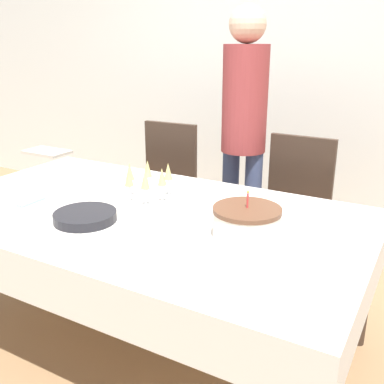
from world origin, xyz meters
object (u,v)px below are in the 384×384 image
at_px(dining_chair_far_right, 293,209).
at_px(champagne_tray, 147,184).
at_px(dining_chair_far_left, 164,186).
at_px(plate_stack_main, 85,216).
at_px(birthday_cake, 247,223).
at_px(high_chair, 58,177).
at_px(person_standing, 244,119).

distance_m(dining_chair_far_right, champagne_tray, 0.98).
distance_m(dining_chair_far_left, dining_chair_far_right, 0.93).
bearing_deg(dining_chair_far_left, plate_stack_main, -74.00).
bearing_deg(dining_chair_far_right, plate_stack_main, -118.06).
bearing_deg(champagne_tray, birthday_cake, -16.24).
bearing_deg(plate_stack_main, high_chair, 140.49).
distance_m(dining_chair_far_left, person_standing, 0.76).
relative_size(champagne_tray, person_standing, 0.18).
bearing_deg(dining_chair_far_left, champagne_tray, -62.01).
xyz_separation_m(birthday_cake, person_standing, (-0.46, 1.03, 0.23)).
bearing_deg(dining_chair_far_left, dining_chair_far_right, 0.01).
height_order(plate_stack_main, high_chair, plate_stack_main).
distance_m(champagne_tray, person_standing, 0.89).
bearing_deg(high_chair, champagne_tray, -26.16).
distance_m(person_standing, high_chair, 1.56).
xyz_separation_m(dining_chair_far_left, champagne_tray, (0.41, -0.78, 0.29)).
bearing_deg(high_chair, dining_chair_far_left, 8.87).
distance_m(dining_chair_far_right, person_standing, 0.63).
height_order(dining_chair_far_left, birthday_cake, dining_chair_far_left).
relative_size(plate_stack_main, high_chair, 0.39).
relative_size(dining_chair_far_left, person_standing, 0.56).
distance_m(plate_stack_main, person_standing, 1.26).
height_order(birthday_cake, champagne_tray, birthday_cake).
height_order(birthday_cake, plate_stack_main, birthday_cake).
bearing_deg(champagne_tray, dining_chair_far_right, 56.18).
xyz_separation_m(champagne_tray, high_chair, (-1.30, 0.64, -0.33)).
bearing_deg(person_standing, high_chair, -171.66).
bearing_deg(dining_chair_far_right, birthday_cake, -84.76).
bearing_deg(birthday_cake, high_chair, 156.86).
xyz_separation_m(dining_chair_far_left, person_standing, (0.56, 0.07, 0.51)).
distance_m(birthday_cake, person_standing, 1.15).
xyz_separation_m(dining_chair_far_right, high_chair, (-1.82, -0.14, -0.03)).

